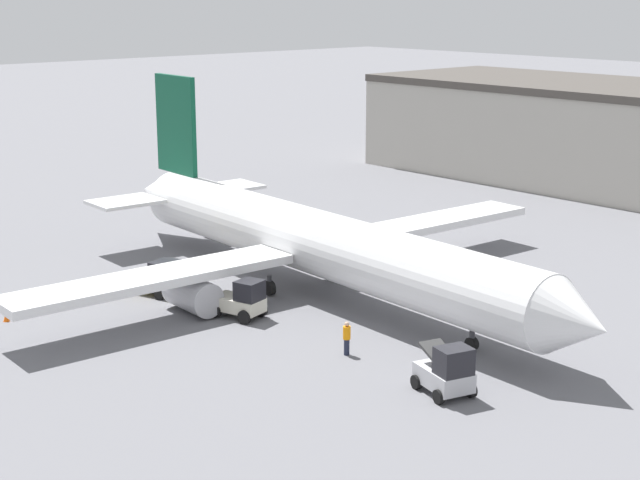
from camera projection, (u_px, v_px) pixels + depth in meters
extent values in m
plane|color=slate|center=(320.00, 294.00, 59.26)|extent=(400.00, 400.00, 0.00)
cylinder|color=silver|center=(320.00, 243.00, 58.48)|extent=(34.50, 5.66, 3.88)
cone|color=silver|center=(578.00, 323.00, 44.32)|extent=(3.30, 3.96, 3.80)
cone|color=silver|center=(158.00, 193.00, 73.09)|extent=(4.46, 3.90, 3.69)
cube|color=silver|center=(424.00, 224.00, 66.28)|extent=(4.10, 17.15, 0.50)
cube|color=silver|center=(152.00, 279.00, 53.62)|extent=(4.10, 17.15, 0.50)
cylinder|color=#ADADB2|center=(396.00, 250.00, 65.07)|extent=(3.68, 2.17, 1.99)
cylinder|color=#ADADB2|center=(193.00, 294.00, 55.51)|extent=(3.68, 2.17, 1.99)
cube|color=#0C4C33|center=(176.00, 125.00, 69.56)|extent=(4.89, 0.61, 6.96)
cube|color=silver|center=(228.00, 187.00, 73.38)|extent=(3.73, 4.83, 0.24)
cube|color=silver|center=(125.00, 202.00, 68.20)|extent=(3.73, 4.83, 0.24)
cylinder|color=#38383D|center=(472.00, 339.00, 49.76)|extent=(0.28, 0.28, 1.23)
cylinder|color=black|center=(472.00, 344.00, 49.82)|extent=(0.72, 0.39, 0.70)
cylinder|color=#38383D|center=(269.00, 285.00, 58.88)|extent=(0.28, 0.28, 1.23)
cylinder|color=black|center=(269.00, 288.00, 58.92)|extent=(0.92, 0.40, 0.90)
cylinder|color=#38383D|center=(334.00, 271.00, 61.94)|extent=(0.28, 0.28, 1.23)
cylinder|color=black|center=(334.00, 273.00, 61.98)|extent=(0.92, 0.40, 0.90)
cylinder|color=#1E2338|center=(347.00, 347.00, 49.17)|extent=(0.28, 0.28, 0.84)
cylinder|color=orange|center=(347.00, 333.00, 48.99)|extent=(0.39, 0.39, 0.67)
sphere|color=tan|center=(347.00, 324.00, 48.88)|extent=(0.25, 0.25, 0.25)
cube|color=beige|center=(238.00, 304.00, 54.84)|extent=(3.24, 2.25, 0.77)
cube|color=black|center=(249.00, 290.00, 54.18)|extent=(1.61, 1.67, 1.09)
cylinder|color=black|center=(244.00, 317.00, 53.77)|extent=(0.84, 0.48, 0.79)
cylinder|color=black|center=(261.00, 310.00, 55.02)|extent=(0.84, 0.48, 0.79)
cylinder|color=black|center=(215.00, 311.00, 54.86)|extent=(0.84, 0.48, 0.79)
cylinder|color=black|center=(232.00, 304.00, 56.10)|extent=(0.84, 0.48, 0.79)
cube|color=#B2B2B7|center=(444.00, 377.00, 44.41)|extent=(3.07, 2.37, 0.86)
cube|color=black|center=(454.00, 361.00, 43.49)|extent=(1.56, 1.80, 1.23)
cube|color=#333333|center=(439.00, 352.00, 44.58)|extent=(1.95, 1.60, 0.67)
cylinder|color=black|center=(439.00, 397.00, 43.32)|extent=(0.72, 0.45, 0.67)
cylinder|color=black|center=(471.00, 390.00, 44.05)|extent=(0.72, 0.45, 0.67)
cylinder|color=black|center=(416.00, 382.00, 44.98)|extent=(0.72, 0.45, 0.67)
cylinder|color=black|center=(448.00, 376.00, 45.70)|extent=(0.72, 0.45, 0.67)
cube|color=yellow|center=(155.00, 281.00, 59.37)|extent=(3.67, 2.77, 0.72)
cube|color=black|center=(166.00, 269.00, 58.70)|extent=(1.87, 2.05, 1.02)
cylinder|color=black|center=(160.00, 294.00, 58.10)|extent=(0.77, 0.48, 0.72)
cylinder|color=black|center=(180.00, 286.00, 59.67)|extent=(0.77, 0.48, 0.72)
cylinder|color=black|center=(131.00, 288.00, 59.24)|extent=(0.77, 0.48, 0.72)
cylinder|color=black|center=(151.00, 280.00, 60.82)|extent=(0.77, 0.48, 0.72)
cone|color=#EF590F|center=(6.00, 317.00, 54.25)|extent=(0.36, 0.36, 0.55)
cone|color=#EF590F|center=(54.00, 304.00, 56.42)|extent=(0.36, 0.36, 0.55)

